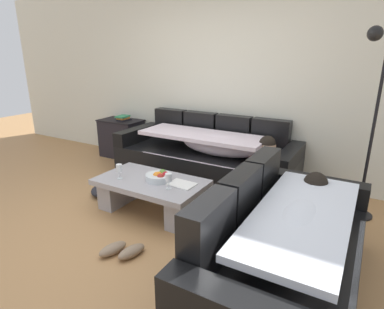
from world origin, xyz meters
TOP-DOWN VIEW (x-y plane):
  - ground_plane at (0.00, 0.00)m, footprint 14.00×14.00m
  - back_wall at (0.00, 2.15)m, footprint 9.00×0.10m
  - couch_along_wall at (0.08, 1.63)m, footprint 2.49×0.92m
  - couch_near_window at (1.58, -0.04)m, footprint 0.92×1.93m
  - coffee_table at (-0.03, 0.48)m, footprint 1.20×0.68m
  - fruit_bowl at (0.06, 0.52)m, footprint 0.28×0.28m
  - wine_glass_near_left at (-0.35, 0.34)m, footprint 0.07×0.07m
  - wine_glass_near_right at (0.28, 0.38)m, footprint 0.07×0.07m
  - open_magazine at (0.34, 0.54)m, footprint 0.29×0.22m
  - side_cabinet at (-1.69, 1.85)m, footprint 0.72×0.44m
  - book_stack_on_cabinet at (-1.62, 1.84)m, footprint 0.20×0.24m
  - floor_lamp at (1.95, 1.50)m, footprint 0.33×0.31m
  - pair_of_shoes at (0.24, -0.31)m, footprint 0.35×0.34m
  - crumpled_garment at (-0.82, 0.55)m, footprint 0.45×0.49m

SIDE VIEW (x-z plane):
  - ground_plane at x=0.00m, z-range 0.00..0.00m
  - pair_of_shoes at x=0.24m, z-range 0.00..0.09m
  - crumpled_garment at x=-0.82m, z-range 0.00..0.12m
  - coffee_table at x=-0.03m, z-range 0.05..0.43m
  - side_cabinet at x=-1.69m, z-range 0.00..0.64m
  - couch_along_wall at x=0.08m, z-range -0.11..0.77m
  - couch_near_window at x=1.58m, z-range -0.10..0.78m
  - open_magazine at x=0.34m, z-range 0.38..0.39m
  - fruit_bowl at x=0.06m, z-range 0.37..0.47m
  - wine_glass_near_left at x=-0.35m, z-range 0.41..0.58m
  - wine_glass_near_right at x=0.28m, z-range 0.41..0.58m
  - book_stack_on_cabinet at x=-1.62m, z-range 0.64..0.72m
  - floor_lamp at x=1.95m, z-range 0.14..2.09m
  - back_wall at x=0.00m, z-range 0.00..2.70m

